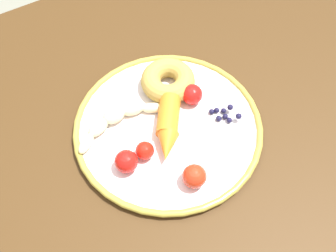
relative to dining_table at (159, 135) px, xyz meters
The scene contains 11 objects.
ground_plane 0.69m from the dining_table, ahead, with size 6.00×6.00×0.00m, color gray.
dining_table is the anchor object (origin of this frame).
plate 0.10m from the dining_table, 83.16° to the left, with size 0.35×0.35×0.02m.
banana 0.14m from the dining_table, ahead, with size 0.19×0.06×0.03m.
carrot_orange 0.13m from the dining_table, 78.53° to the left, with size 0.11×0.13×0.04m.
donut 0.13m from the dining_table, 139.92° to the right, with size 0.11×0.11×0.04m, color #B59242.
blueberry_pile 0.16m from the dining_table, 140.52° to the left, with size 0.04×0.05×0.02m.
tomato_near 0.14m from the dining_table, 164.64° to the left, with size 0.04×0.04×0.04m, color red.
tomato_mid 0.15m from the dining_table, 46.96° to the left, with size 0.03×0.03×0.03m, color red.
tomato_far 0.18m from the dining_table, 36.49° to the left, with size 0.04×0.04×0.04m, color red.
tomato_extra 0.20m from the dining_table, 81.21° to the left, with size 0.04×0.04×0.04m, color red.
Camera 1 is at (0.21, 0.38, 1.39)m, focal length 41.70 mm.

